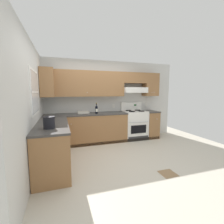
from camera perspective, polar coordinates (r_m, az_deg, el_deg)
ground_plane at (r=3.95m, az=-0.94°, el=-15.96°), size 7.04×7.04×0.00m
floor_accent_tile at (r=3.44m, az=19.42°, el=-20.07°), size 0.30×0.30×0.01m
wall_back at (r=5.21m, az=-1.80°, el=6.36°), size 4.68×0.57×2.55m
wall_left at (r=3.74m, az=-26.12°, el=3.24°), size 0.47×4.00×2.55m
counter_back_run at (r=4.95m, az=-5.34°, el=-5.70°), size 3.60×0.65×0.91m
counter_left_run at (r=3.64m, az=-20.32°, el=-10.87°), size 0.63×1.91×0.91m
stove at (r=5.38m, az=8.09°, el=-4.42°), size 0.76×0.62×1.20m
wine_bottle at (r=4.79m, az=-5.60°, el=1.00°), size 0.08×0.08×0.33m
bowl at (r=4.92m, az=-10.25°, el=-0.22°), size 0.35×0.22×0.06m
bucket at (r=3.03m, az=-21.64°, el=-3.42°), size 0.21×0.21×0.21m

